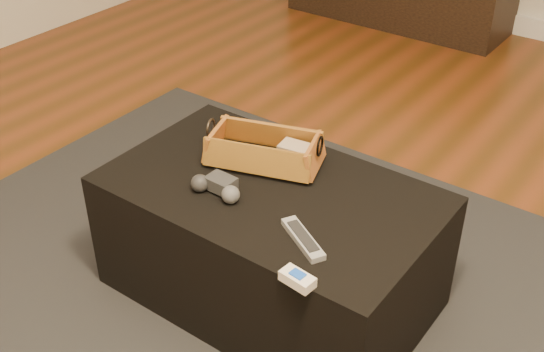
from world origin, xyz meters
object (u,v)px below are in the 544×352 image
Objects in this scene: game_controller at (217,187)px; wicker_basket at (264,151)px; cream_gadget at (297,279)px; tv_remote at (257,158)px; ottoman at (271,242)px; silver_remote at (303,239)px.

wicker_basket is at bearing 88.29° from game_controller.
wicker_basket is 0.22m from game_controller.
wicker_basket reaches higher than cream_gadget.
ottoman is at bearing -60.64° from tv_remote.
silver_remote reaches higher than ottoman.
silver_remote is at bearing 119.18° from cream_gadget.
tv_remote is at bearing -125.16° from wicker_basket.
ottoman is 5.45× the size of silver_remote.
game_controller is at bearing -131.34° from ottoman.
tv_remote is 1.12× the size of game_controller.
ottoman is 0.29m from wicker_basket.
game_controller is at bearing -112.17° from tv_remote.
wicker_basket reaches higher than ottoman.
silver_remote is (0.33, -0.24, -0.01)m from tv_remote.
ottoman is 0.29m from game_controller.
wicker_basket reaches higher than tv_remote.
game_controller reaches higher than silver_remote.
cream_gadget is at bearing -45.06° from wicker_basket.
tv_remote is at bearing 137.20° from cream_gadget.
ottoman is 0.27m from tv_remote.
wicker_basket is 2.35× the size of game_controller.
silver_remote is (0.33, -0.04, -0.02)m from game_controller.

